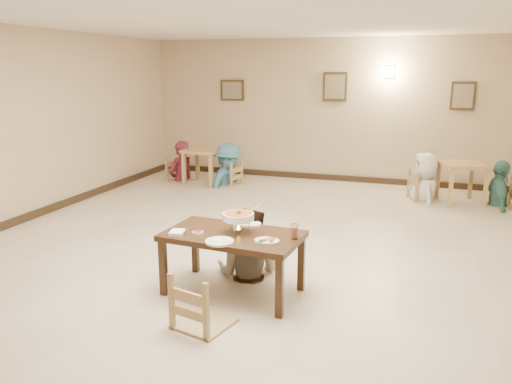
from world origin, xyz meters
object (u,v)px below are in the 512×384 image
(bg_table_right, at_px, (462,170))
(bg_diner_c, at_px, (427,153))
(bg_table_left, at_px, (204,155))
(curry_warmer, at_px, (238,217))
(bg_diner_d, at_px, (503,160))
(bg_chair_ll, at_px, (181,158))
(bg_diner_a, at_px, (180,141))
(bg_chair_rr, at_px, (501,179))
(main_diner, at_px, (247,208))
(chair_far, at_px, (250,231))
(bg_chair_rl, at_px, (425,173))
(main_table, at_px, (233,240))
(drink_glass, at_px, (294,232))
(chair_near, at_px, (203,274))
(bg_diner_b, at_px, (228,143))
(bg_chair_lr, at_px, (228,163))

(bg_table_right, height_order, bg_diner_c, bg_diner_c)
(bg_table_left, distance_m, bg_diner_c, 4.42)
(curry_warmer, xyz_separation_m, bg_diner_d, (3.12, 4.71, -0.02))
(bg_chair_ll, bearing_deg, curry_warmer, -131.16)
(bg_chair_ll, height_order, bg_diner_d, bg_diner_d)
(bg_diner_a, bearing_deg, bg_chair_rr, 110.80)
(bg_chair_rr, distance_m, bg_diner_a, 6.23)
(bg_table_right, height_order, bg_diner_a, bg_diner_a)
(main_diner, distance_m, bg_table_left, 4.94)
(chair_far, height_order, bg_chair_rl, bg_chair_rl)
(main_diner, xyz_separation_m, bg_table_right, (2.56, 4.30, -0.21))
(main_table, xyz_separation_m, drink_glass, (0.66, 0.04, 0.15))
(chair_far, xyz_separation_m, bg_diner_d, (3.19, 4.15, 0.32))
(bg_table_right, distance_m, bg_diner_d, 0.67)
(chair_near, bearing_deg, main_diner, -75.41)
(main_table, bearing_deg, bg_diner_c, 72.64)
(curry_warmer, bearing_deg, bg_diner_b, 112.85)
(bg_table_left, bearing_deg, bg_chair_ll, 177.96)
(bg_diner_b, bearing_deg, chair_far, -145.17)
(curry_warmer, distance_m, bg_chair_lr, 5.16)
(chair_far, height_order, bg_chair_lr, chair_far)
(drink_glass, bearing_deg, chair_far, 140.24)
(bg_chair_ll, xyz_separation_m, bg_diner_a, (0.00, -0.00, 0.36))
(main_table, bearing_deg, bg_chair_lr, 116.50)
(bg_table_right, height_order, bg_chair_rl, bg_chair_rl)
(chair_far, bearing_deg, bg_chair_rr, 69.50)
(bg_table_right, bearing_deg, bg_diner_d, -4.98)
(bg_diner_a, bearing_deg, main_diner, 56.47)
(drink_glass, xyz_separation_m, bg_table_right, (1.88, 4.77, -0.15))
(chair_far, xyz_separation_m, bg_chair_ll, (-3.03, 4.19, 0.02))
(bg_diner_a, xyz_separation_m, bg_diner_b, (1.10, -0.02, -0.01))
(curry_warmer, bearing_deg, bg_table_left, 118.27)
(chair_far, relative_size, bg_chair_lr, 1.04)
(bg_table_right, bearing_deg, drink_glass, -111.57)
(curry_warmer, height_order, bg_diner_c, bg_diner_c)
(main_table, distance_m, bg_table_left, 5.39)
(chair_near, bearing_deg, bg_chair_rr, -105.93)
(chair_far, xyz_separation_m, chair_near, (0.01, -1.35, 0.01))
(main_table, bearing_deg, drink_glass, 7.80)
(drink_glass, distance_m, bg_table_left, 5.69)
(main_diner, bearing_deg, chair_far, -86.83)
(main_diner, height_order, bg_chair_lr, main_diner)
(bg_diner_a, xyz_separation_m, bg_diner_c, (4.96, 0.03, 0.00))
(main_diner, height_order, bg_diner_c, bg_diner_c)
(chair_far, height_order, bg_diner_a, bg_diner_a)
(bg_chair_rr, bearing_deg, chair_far, -38.50)
(bg_table_left, bearing_deg, curry_warmer, -61.73)
(chair_far, distance_m, bg_diner_a, 5.19)
(chair_near, xyz_separation_m, bg_diner_b, (-1.94, 5.53, 0.37))
(curry_warmer, xyz_separation_m, bg_chair_lr, (-2.00, 4.74, -0.36))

